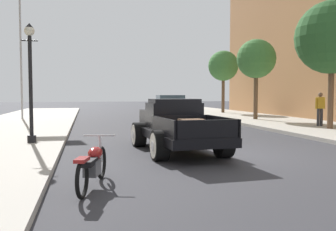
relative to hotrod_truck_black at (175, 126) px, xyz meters
The scene contains 10 objects.
ground_plane 1.69m from the hotrod_truck_black, 41.47° to the right, with size 140.00×140.00×0.00m, color #333338.
hotrod_truck_black is the anchor object (origin of this frame).
motorcycle_parked 4.79m from the hotrod_truck_black, 122.09° to the right, with size 0.77×2.07×0.93m.
car_background_tan 11.77m from the hotrod_truck_black, 77.95° to the left, with size 2.07×4.40×1.65m.
pedestrian_sidewalk_right 10.06m from the hotrod_truck_black, 30.94° to the left, with size 0.53×0.22×1.65m.
street_lamp_near 4.98m from the hotrod_truck_black, 158.89° to the left, with size 0.50×0.32×3.85m.
flagpole 16.15m from the hotrod_truck_black, 114.60° to the left, with size 1.74×0.16×9.16m.
street_tree_nearest 9.68m from the hotrod_truck_black, 24.85° to the left, with size 3.29×3.29×5.76m.
street_tree_second 13.26m from the hotrod_truck_black, 53.36° to the left, with size 2.41×2.41×4.96m.
street_tree_third 20.55m from the hotrod_truck_black, 64.86° to the left, with size 2.52×2.52×5.18m.
Camera 1 is at (-3.78, -9.94, 1.75)m, focal length 39.47 mm.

